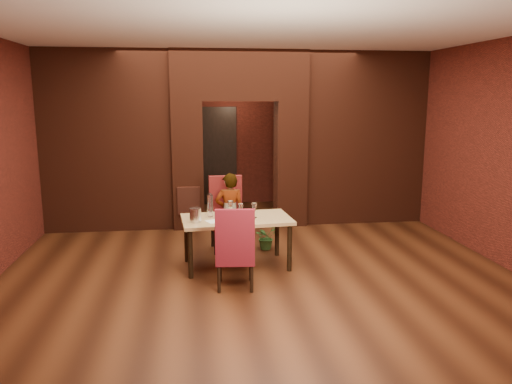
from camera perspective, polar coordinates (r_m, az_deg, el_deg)
floor at (r=7.55m, az=-0.37°, el=-7.57°), size 8.00×8.00×0.00m
ceiling at (r=7.20m, az=-0.41°, el=17.33°), size 7.00×8.00×0.04m
wall_back at (r=11.17m, az=-2.87°, el=6.85°), size 7.00×0.04×3.20m
wall_front at (r=3.32m, az=7.93°, el=-3.12°), size 7.00×0.04×3.20m
wall_right at (r=8.38m, az=24.20°, el=4.52°), size 0.04×8.00×3.20m
pillar_left at (r=9.19m, az=-7.79°, el=3.05°), size 0.55×0.55×2.30m
pillar_right at (r=9.37m, az=3.93°, el=3.27°), size 0.55×0.55×2.30m
lintel at (r=9.16m, az=-1.94°, el=13.15°), size 2.45×0.55×0.90m
wing_wall_left at (r=9.27m, az=-16.67°, el=5.55°), size 2.28×0.35×3.20m
wing_wall_right at (r=9.69m, az=12.23°, el=5.98°), size 2.28×0.35×3.20m
vent_panel at (r=9.01m, az=-7.70°, el=-0.99°), size 0.40×0.03×0.50m
rear_door at (r=11.14m, az=-4.87°, el=3.97°), size 0.90×0.08×2.10m
rear_door_frame at (r=11.10m, az=-4.87°, el=3.94°), size 1.02×0.04×2.22m
dining_table at (r=7.12m, az=-2.24°, el=-5.73°), size 1.58×0.97×0.71m
chair_far at (r=7.82m, az=-3.27°, el=-2.55°), size 0.56×0.56×1.15m
chair_near at (r=6.32m, az=-2.40°, el=-6.27°), size 0.52×0.52×1.06m
person_seated at (r=7.73m, az=-3.01°, el=-2.36°), size 0.45×0.30×1.24m
wine_glass_a at (r=7.09m, az=-2.94°, el=-1.91°), size 0.09×0.09×0.22m
wine_glass_b at (r=7.00m, az=-1.77°, el=-2.16°), size 0.08×0.08×0.20m
wine_glass_c at (r=6.99m, az=-0.20°, el=-2.13°), size 0.09×0.09×0.21m
tasting_sheet at (r=6.86m, az=-4.55°, el=-3.32°), size 0.32×0.28×0.00m
wine_bucket at (r=6.82m, az=-6.94°, el=-2.64°), size 0.16×0.16×0.19m
water_bottle at (r=7.07m, az=-5.26°, el=-1.50°), size 0.08×0.08×0.34m
potted_plant at (r=7.94m, az=1.17°, el=-5.16°), size 0.46×0.46×0.39m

